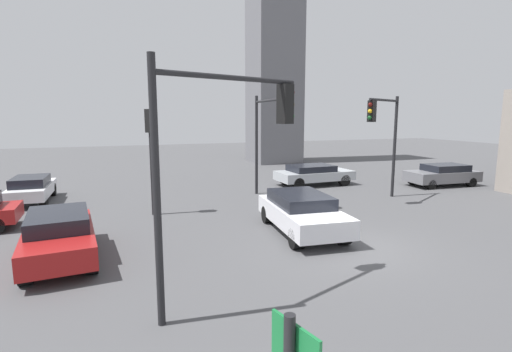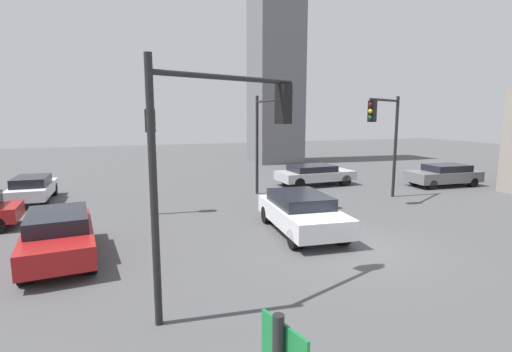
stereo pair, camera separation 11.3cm
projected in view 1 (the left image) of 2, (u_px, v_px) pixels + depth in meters
ground_plane at (351, 247)px, 13.03m from camera, size 96.29×96.29×0.00m
traffic_light_0 at (226, 135)px, 8.75m from camera, size 3.77×1.59×5.58m
traffic_light_1 at (151, 141)px, 16.73m from camera, size 0.44×0.49×4.64m
traffic_light_2 at (268, 125)px, 19.24m from camera, size 0.61×4.61×5.42m
traffic_light_4 at (384, 127)px, 19.38m from camera, size 3.00×1.75×5.36m
car_0 at (443, 174)px, 24.18m from camera, size 4.52×2.25×1.34m
car_1 at (59, 235)px, 11.79m from camera, size 2.34×4.74×1.44m
car_2 at (32, 188)px, 19.56m from camera, size 1.79×4.15×1.33m
car_3 at (302, 212)px, 14.56m from camera, size 2.50×4.95×1.46m
car_4 at (314, 174)px, 24.36m from camera, size 4.82×2.25×1.28m
skyline_tower at (275, 22)px, 34.78m from camera, size 4.20×4.20×25.23m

